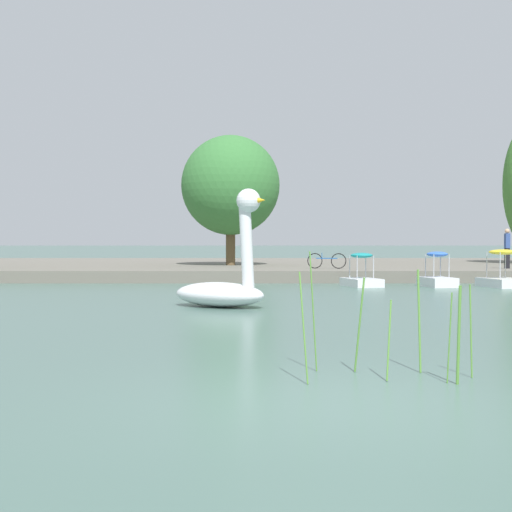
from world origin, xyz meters
The scene contains 10 objects.
ground_plane centered at (0.00, 0.00, 0.00)m, with size 563.53×563.53×0.00m, color #47665B.
shore_bank_far centered at (0.00, 32.98, 0.25)m, with size 141.47×22.72×0.50m, color #6B665B.
swan_boat centered at (-1.65, 11.12, 0.69)m, with size 2.89×2.42×3.05m.
pedal_boat_teal centered at (3.16, 19.69, 0.36)m, with size 1.50×2.05×1.27m.
pedal_boat_blue centered at (5.99, 19.55, 0.38)m, with size 1.26×1.87×1.32m.
pedal_boat_yellow centered at (8.38, 19.30, 0.42)m, with size 1.60×2.12×1.41m.
tree_sapling_by_fence centered at (-2.12, 28.82, 4.52)m, with size 5.24×5.38×6.54m.
person_on_path centered at (10.33, 24.43, 1.43)m, with size 0.21×0.23×1.77m.
bicycle_parked centered at (2.29, 24.29, 0.85)m, with size 1.69×0.53×0.70m.
reed_clump_foreground centered at (1.01, 1.43, 0.63)m, with size 2.20×0.96×1.58m.
Camera 1 is at (-0.83, -7.52, 1.71)m, focal length 50.57 mm.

